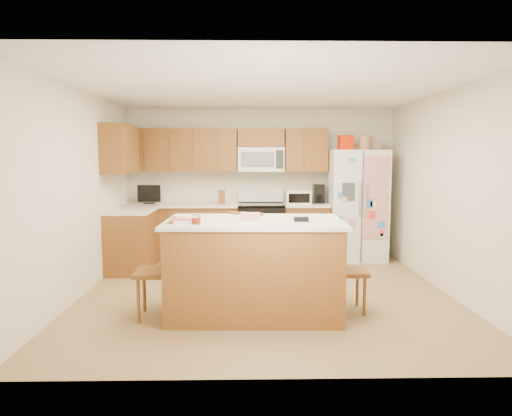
{
  "coord_description": "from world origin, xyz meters",
  "views": [
    {
      "loc": [
        -0.23,
        -5.56,
        1.69
      ],
      "look_at": [
        -0.12,
        0.35,
        1.03
      ],
      "focal_mm": 32.0,
      "sensor_mm": 36.0,
      "label": 1
    }
  ],
  "objects_px": {
    "windsor_chair_back": "(251,257)",
    "island": "(254,267)",
    "stove": "(261,230)",
    "refrigerator": "(356,204)",
    "windsor_chair_left": "(159,271)",
    "windsor_chair_right": "(346,271)"
  },
  "relations": [
    {
      "from": "windsor_chair_back",
      "to": "island",
      "type": "bearing_deg",
      "value": -87.15
    },
    {
      "from": "stove",
      "to": "refrigerator",
      "type": "height_order",
      "value": "refrigerator"
    },
    {
      "from": "windsor_chair_back",
      "to": "windsor_chair_left",
      "type": "bearing_deg",
      "value": -145.98
    },
    {
      "from": "stove",
      "to": "windsor_chair_left",
      "type": "height_order",
      "value": "stove"
    },
    {
      "from": "windsor_chair_left",
      "to": "windsor_chair_back",
      "type": "xyz_separation_m",
      "value": [
        0.98,
        0.66,
        0.0
      ]
    },
    {
      "from": "stove",
      "to": "island",
      "type": "relative_size",
      "value": 0.6
    },
    {
      "from": "stove",
      "to": "refrigerator",
      "type": "bearing_deg",
      "value": -2.3
    },
    {
      "from": "stove",
      "to": "windsor_chair_right",
      "type": "relative_size",
      "value": 1.19
    },
    {
      "from": "windsor_chair_left",
      "to": "windsor_chair_back",
      "type": "bearing_deg",
      "value": 34.02
    },
    {
      "from": "refrigerator",
      "to": "windsor_chair_left",
      "type": "bearing_deg",
      "value": -135.07
    },
    {
      "from": "stove",
      "to": "windsor_chair_right",
      "type": "bearing_deg",
      "value": -72.18
    },
    {
      "from": "refrigerator",
      "to": "windsor_chair_left",
      "type": "xyz_separation_m",
      "value": [
        -2.73,
        -2.72,
        -0.43
      ]
    },
    {
      "from": "stove",
      "to": "windsor_chair_back",
      "type": "height_order",
      "value": "stove"
    },
    {
      "from": "windsor_chair_left",
      "to": "stove",
      "type": "bearing_deg",
      "value": 67.41
    },
    {
      "from": "refrigerator",
      "to": "island",
      "type": "relative_size",
      "value": 1.08
    },
    {
      "from": "island",
      "to": "windsor_chair_right",
      "type": "xyz_separation_m",
      "value": [
        1.0,
        0.07,
        -0.07
      ]
    },
    {
      "from": "stove",
      "to": "windsor_chair_back",
      "type": "distance_m",
      "value": 2.14
    },
    {
      "from": "windsor_chair_right",
      "to": "stove",
      "type": "bearing_deg",
      "value": 107.82
    },
    {
      "from": "stove",
      "to": "windsor_chair_left",
      "type": "xyz_separation_m",
      "value": [
        -1.16,
        -2.79,
        0.02
      ]
    },
    {
      "from": "stove",
      "to": "windsor_chair_back",
      "type": "bearing_deg",
      "value": -94.96
    },
    {
      "from": "island",
      "to": "windsor_chair_back",
      "type": "xyz_separation_m",
      "value": [
        -0.03,
        0.58,
        -0.02
      ]
    },
    {
      "from": "windsor_chair_back",
      "to": "windsor_chair_right",
      "type": "height_order",
      "value": "windsor_chair_back"
    }
  ]
}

